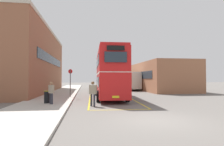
% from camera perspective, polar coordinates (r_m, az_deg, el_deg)
% --- Properties ---
extents(ground_plane, '(135.60, 135.60, 0.00)m').
position_cam_1_polar(ground_plane, '(23.54, 0.39, -6.48)').
color(ground_plane, '#66605B').
extents(sidewalk_left, '(4.00, 57.60, 0.14)m').
position_cam_1_polar(sidewalk_left, '(25.88, -14.87, -5.83)').
color(sidewalk_left, '#B2ADA3').
rests_on(sidewalk_left, ground).
extents(brick_building_left, '(6.06, 22.39, 8.67)m').
position_cam_1_polar(brick_building_left, '(29.00, -23.26, 3.16)').
color(brick_building_left, brown).
rests_on(brick_building_left, ground).
extents(depot_building_right, '(6.74, 13.94, 4.55)m').
position_cam_1_polar(depot_building_right, '(32.30, 14.34, -1.06)').
color(depot_building_right, '#9E6647').
rests_on(depot_building_right, ground).
extents(double_decker_bus, '(3.05, 10.41, 4.75)m').
position_cam_1_polar(double_decker_bus, '(19.34, -0.71, -0.09)').
color(double_decker_bus, black).
rests_on(double_decker_bus, ground).
extents(single_deck_bus, '(3.77, 9.96, 3.02)m').
position_cam_1_polar(single_deck_bus, '(34.28, 3.66, -2.20)').
color(single_deck_bus, black).
rests_on(single_deck_bus, ground).
extents(pedestrian_boarding, '(0.56, 0.39, 1.79)m').
position_cam_1_polar(pedestrian_boarding, '(13.85, -5.74, -5.55)').
color(pedestrian_boarding, '#2D2D38').
rests_on(pedestrian_boarding, ground).
extents(pedestrian_waiting_near, '(0.46, 0.50, 1.63)m').
position_cam_1_polar(pedestrian_waiting_near, '(14.55, -17.66, -5.21)').
color(pedestrian_waiting_near, '#2D2D38').
rests_on(pedestrian_waiting_near, sidewalk_left).
extents(litter_bin, '(0.45, 0.45, 0.92)m').
position_cam_1_polar(litter_bin, '(15.29, -18.84, -6.78)').
color(litter_bin, black).
rests_on(litter_bin, sidewalk_left).
extents(bus_stop_sign, '(0.43, 0.16, 2.79)m').
position_cam_1_polar(bus_stop_sign, '(19.75, -12.33, -2.13)').
color(bus_stop_sign, '#4C4C51').
rests_on(bus_stop_sign, sidewalk_left).
extents(bay_marking_yellow, '(4.59, 12.47, 0.01)m').
position_cam_1_polar(bay_marking_yellow, '(17.55, -0.03, -8.15)').
color(bay_marking_yellow, gold).
rests_on(bay_marking_yellow, ground).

